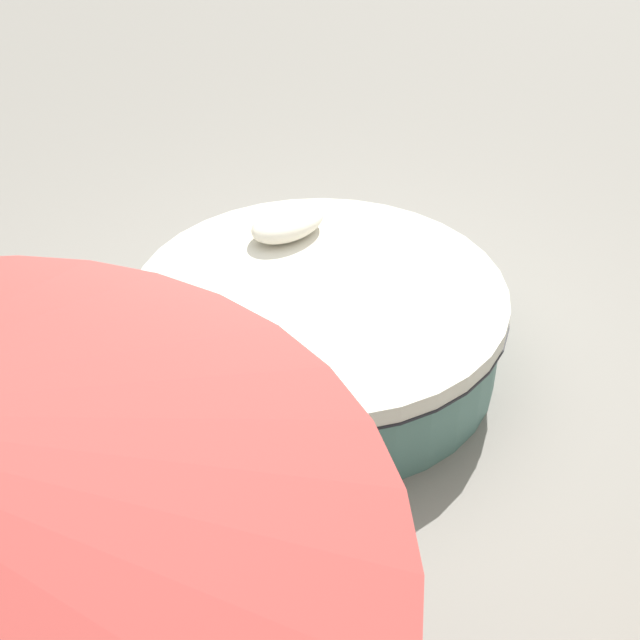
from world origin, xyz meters
TOP-DOWN VIEW (x-y plane):
  - ground_plane at (0.00, 0.00)m, footprint 16.00×16.00m
  - round_bed at (0.00, 0.00)m, footprint 1.97×1.97m
  - throw_pillow_0 at (0.25, 0.52)m, footprint 0.48×0.30m
  - throw_pillow_1 at (-0.58, -0.04)m, footprint 0.43×0.40m
  - side_table at (-1.14, 1.20)m, footprint 0.41×0.41m

SIDE VIEW (x-z plane):
  - ground_plane at x=0.00m, z-range 0.00..0.00m
  - side_table at x=-1.14m, z-range 0.00..0.45m
  - round_bed at x=0.00m, z-range 0.01..0.51m
  - throw_pillow_0 at x=0.25m, z-range 0.51..0.67m
  - throw_pillow_1 at x=-0.58m, z-range 0.51..0.68m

